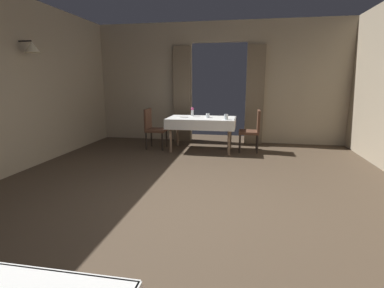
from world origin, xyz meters
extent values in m
plane|color=#4C3D2D|center=(0.00, 0.00, 0.00)|extent=(10.08, 10.08, 0.00)
cylinder|color=black|center=(-3.02, 1.20, 2.22)|extent=(0.24, 0.02, 0.02)
cone|color=beige|center=(-2.90, 1.20, 2.12)|extent=(0.26, 0.26, 0.18)
cube|color=tan|center=(-1.95, 4.20, 1.50)|extent=(2.50, 0.12, 3.00)
cube|color=tan|center=(1.95, 4.20, 1.50)|extent=(2.50, 0.12, 3.00)
cube|color=tan|center=(0.00, 4.20, 2.75)|extent=(1.40, 0.12, 0.50)
cube|color=#70604C|center=(-0.92, 4.06, 1.21)|extent=(0.44, 0.14, 2.42)
cube|color=#70604C|center=(0.92, 4.06, 1.21)|extent=(0.44, 0.14, 2.42)
cylinder|color=#7A604C|center=(-0.90, 2.73, 0.35)|extent=(0.06, 0.06, 0.71)
cylinder|color=#7A604C|center=(0.38, 2.73, 0.35)|extent=(0.06, 0.06, 0.71)
cylinder|color=#7A604C|center=(-0.90, 3.40, 0.35)|extent=(0.06, 0.06, 0.71)
cylinder|color=#7A604C|center=(0.38, 3.40, 0.35)|extent=(0.06, 0.06, 0.71)
cube|color=#7A604C|center=(-0.26, 3.06, 0.72)|extent=(1.44, 0.83, 0.03)
cube|color=white|center=(-0.26, 3.06, 0.74)|extent=(1.50, 0.89, 0.01)
cube|color=white|center=(-0.26, 2.62, 0.64)|extent=(1.50, 0.02, 0.22)
cube|color=white|center=(-0.26, 3.51, 0.64)|extent=(1.50, 0.02, 0.22)
cube|color=white|center=(-1.01, 3.06, 0.64)|extent=(0.02, 0.89, 0.22)
cube|color=white|center=(0.49, 3.06, 0.64)|extent=(0.02, 0.89, 0.22)
cylinder|color=black|center=(0.61, 2.95, 0.21)|extent=(0.04, 0.04, 0.42)
cylinder|color=black|center=(0.61, 3.33, 0.21)|extent=(0.04, 0.04, 0.42)
cylinder|color=black|center=(0.99, 2.95, 0.21)|extent=(0.04, 0.04, 0.42)
cylinder|color=black|center=(0.99, 3.33, 0.21)|extent=(0.04, 0.04, 0.42)
cube|color=#513323|center=(0.80, 3.14, 0.43)|extent=(0.44, 0.44, 0.06)
cube|color=#513323|center=(1.00, 3.14, 0.69)|extent=(0.05, 0.42, 0.48)
cylinder|color=black|center=(-1.13, 3.23, 0.21)|extent=(0.04, 0.04, 0.42)
cylinder|color=black|center=(-1.13, 2.85, 0.21)|extent=(0.04, 0.04, 0.42)
cylinder|color=black|center=(-1.51, 3.23, 0.21)|extent=(0.04, 0.04, 0.42)
cylinder|color=black|center=(-1.51, 2.85, 0.21)|extent=(0.04, 0.04, 0.42)
cube|color=#513323|center=(-1.32, 3.04, 0.43)|extent=(0.44, 0.44, 0.06)
cube|color=#513323|center=(-1.52, 3.04, 0.69)|extent=(0.05, 0.42, 0.48)
cylinder|color=silver|center=(-0.52, 3.30, 0.82)|extent=(0.06, 0.06, 0.14)
sphere|color=#D84C8C|center=(-0.52, 3.30, 0.92)|extent=(0.07, 0.07, 0.07)
cylinder|color=white|center=(-0.67, 3.04, 0.76)|extent=(0.21, 0.21, 0.01)
cylinder|color=silver|center=(0.30, 2.80, 0.81)|extent=(0.08, 0.08, 0.12)
cylinder|color=silver|center=(-0.13, 3.10, 0.80)|extent=(0.08, 0.08, 0.09)
camera|label=1|loc=(0.69, -3.35, 1.55)|focal=27.02mm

